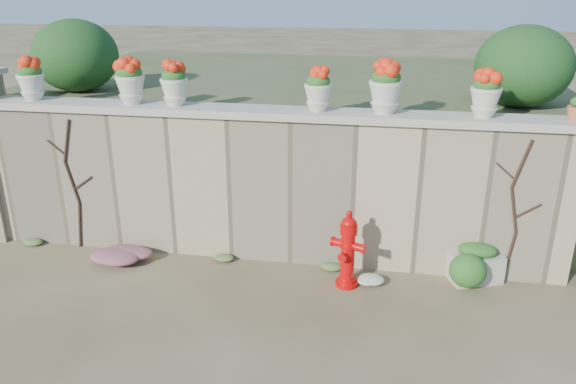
# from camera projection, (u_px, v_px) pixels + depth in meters

# --- Properties ---
(ground) EXTENTS (80.00, 80.00, 0.00)m
(ground) POSITION_uv_depth(u_px,v_px,m) (230.00, 326.00, 6.32)
(ground) COLOR #4F3F27
(ground) RESTS_ON ground
(stone_wall) EXTENTS (8.00, 0.40, 2.00)m
(stone_wall) POSITION_uv_depth(u_px,v_px,m) (263.00, 188.00, 7.62)
(stone_wall) COLOR tan
(stone_wall) RESTS_ON ground
(wall_cap) EXTENTS (8.10, 0.52, 0.10)m
(wall_cap) POSITION_uv_depth(u_px,v_px,m) (261.00, 112.00, 7.25)
(wall_cap) COLOR #BBB49F
(wall_cap) RESTS_ON stone_wall
(raised_fill) EXTENTS (9.00, 6.00, 2.00)m
(raised_fill) POSITION_uv_depth(u_px,v_px,m) (299.00, 130.00, 10.57)
(raised_fill) COLOR #384C23
(raised_fill) RESTS_ON ground
(back_shrub_left) EXTENTS (1.30, 1.30, 1.10)m
(back_shrub_left) POSITION_uv_depth(u_px,v_px,m) (76.00, 56.00, 8.68)
(back_shrub_left) COLOR #143814
(back_shrub_left) RESTS_ON raised_fill
(back_shrub_right) EXTENTS (1.30, 1.30, 1.10)m
(back_shrub_right) POSITION_uv_depth(u_px,v_px,m) (524.00, 66.00, 7.63)
(back_shrub_right) COLOR #143814
(back_shrub_right) RESTS_ON raised_fill
(vine_left) EXTENTS (0.60, 0.04, 1.91)m
(vine_left) POSITION_uv_depth(u_px,v_px,m) (73.00, 183.00, 7.85)
(vine_left) COLOR black
(vine_left) RESTS_ON ground
(vine_right) EXTENTS (0.60, 0.04, 1.91)m
(vine_right) POSITION_uv_depth(u_px,v_px,m) (515.00, 211.00, 6.91)
(vine_right) COLOR black
(vine_right) RESTS_ON ground
(fire_hydrant) EXTENTS (0.44, 0.32, 1.02)m
(fire_hydrant) POSITION_uv_depth(u_px,v_px,m) (348.00, 249.00, 6.99)
(fire_hydrant) COLOR red
(fire_hydrant) RESTS_ON ground
(planter_box) EXTENTS (0.73, 0.57, 0.53)m
(planter_box) POSITION_uv_depth(u_px,v_px,m) (476.00, 263.00, 7.21)
(planter_box) COLOR #BBB49F
(planter_box) RESTS_ON ground
(green_shrub) EXTENTS (0.59, 0.53, 0.56)m
(green_shrub) POSITION_uv_depth(u_px,v_px,m) (463.00, 268.00, 7.01)
(green_shrub) COLOR #1E5119
(green_shrub) RESTS_ON ground
(magenta_clump) EXTENTS (1.01, 0.67, 0.27)m
(magenta_clump) POSITION_uv_depth(u_px,v_px,m) (125.00, 254.00, 7.69)
(magenta_clump) COLOR #B92571
(magenta_clump) RESTS_ON ground
(white_flowers) EXTENTS (0.45, 0.36, 0.16)m
(white_flowers) POSITION_uv_depth(u_px,v_px,m) (366.00, 280.00, 7.13)
(white_flowers) COLOR white
(white_flowers) RESTS_ON ground
(urn_pot_0) EXTENTS (0.36, 0.36, 0.57)m
(urn_pot_0) POSITION_uv_depth(u_px,v_px,m) (31.00, 79.00, 7.64)
(urn_pot_0) COLOR beige
(urn_pot_0) RESTS_ON wall_cap
(urn_pot_1) EXTENTS (0.39, 0.39, 0.60)m
(urn_pot_1) POSITION_uv_depth(u_px,v_px,m) (130.00, 81.00, 7.40)
(urn_pot_1) COLOR beige
(urn_pot_1) RESTS_ON wall_cap
(urn_pot_2) EXTENTS (0.36, 0.36, 0.57)m
(urn_pot_2) POSITION_uv_depth(u_px,v_px,m) (174.00, 84.00, 7.31)
(urn_pot_2) COLOR beige
(urn_pot_2) RESTS_ON wall_cap
(urn_pot_3) EXTENTS (0.35, 0.35, 0.55)m
(urn_pot_3) POSITION_uv_depth(u_px,v_px,m) (318.00, 90.00, 7.02)
(urn_pot_3) COLOR beige
(urn_pot_3) RESTS_ON wall_cap
(urn_pot_4) EXTENTS (0.41, 0.41, 0.65)m
(urn_pot_4) POSITION_uv_depth(u_px,v_px,m) (386.00, 88.00, 6.87)
(urn_pot_4) COLOR beige
(urn_pot_4) RESTS_ON wall_cap
(urn_pot_5) EXTENTS (0.37, 0.37, 0.57)m
(urn_pot_5) POSITION_uv_depth(u_px,v_px,m) (486.00, 94.00, 6.69)
(urn_pot_5) COLOR beige
(urn_pot_5) RESTS_ON wall_cap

